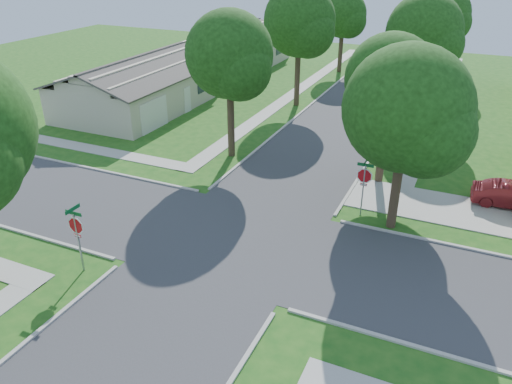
{
  "coord_description": "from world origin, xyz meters",
  "views": [
    {
      "loc": [
        8.89,
        -17.35,
        12.3
      ],
      "look_at": [
        0.18,
        1.96,
        1.6
      ],
      "focal_mm": 35.0,
      "sensor_mm": 36.0,
      "label": 1
    }
  ],
  "objects_px": {
    "house_nw_far": "(234,52)",
    "tree_e_mid": "(424,36)",
    "tree_e_far": "(443,17)",
    "car_driveway": "(511,196)",
    "tree_ne_corner": "(408,115)",
    "house_nw_near": "(140,90)",
    "tree_w_near": "(230,59)",
    "car_curb_east": "(413,63)",
    "stop_sign_sw": "(76,228)",
    "tree_e_near": "(391,84)",
    "car_curb_west": "(369,72)",
    "tree_w_mid": "(300,24)",
    "stop_sign_ne": "(364,178)",
    "tree_w_far": "(344,17)"
  },
  "relations": [
    {
      "from": "tree_w_far",
      "to": "house_nw_near",
      "type": "xyz_separation_m",
      "value": [
        -11.34,
        -19.01,
        -3.99
      ]
    },
    {
      "from": "house_nw_far",
      "to": "tree_w_far",
      "type": "bearing_deg",
      "value": 10.05
    },
    {
      "from": "car_curb_west",
      "to": "house_nw_near",
      "type": "bearing_deg",
      "value": 56.58
    },
    {
      "from": "tree_e_mid",
      "to": "car_driveway",
      "type": "bearing_deg",
      "value": -61.28
    },
    {
      "from": "tree_e_far",
      "to": "tree_w_far",
      "type": "bearing_deg",
      "value": -180.0
    },
    {
      "from": "tree_e_near",
      "to": "car_curb_east",
      "type": "bearing_deg",
      "value": 95.05
    },
    {
      "from": "tree_ne_corner",
      "to": "tree_e_far",
      "type": "bearing_deg",
      "value": 93.09
    },
    {
      "from": "house_nw_far",
      "to": "house_nw_near",
      "type": "bearing_deg",
      "value": -90.0
    },
    {
      "from": "tree_w_far",
      "to": "house_nw_near",
      "type": "distance_m",
      "value": 22.49
    },
    {
      "from": "tree_e_far",
      "to": "car_driveway",
      "type": "height_order",
      "value": "tree_e_far"
    },
    {
      "from": "tree_w_mid",
      "to": "house_nw_far",
      "type": "height_order",
      "value": "tree_w_mid"
    },
    {
      "from": "car_curb_west",
      "to": "tree_e_far",
      "type": "bearing_deg",
      "value": -156.69
    },
    {
      "from": "tree_w_mid",
      "to": "house_nw_near",
      "type": "xyz_separation_m",
      "value": [
        -11.35,
        -6.01,
        -4.97
      ]
    },
    {
      "from": "tree_e_mid",
      "to": "tree_w_mid",
      "type": "bearing_deg",
      "value": 180.0
    },
    {
      "from": "tree_ne_corner",
      "to": "house_nw_near",
      "type": "height_order",
      "value": "tree_ne_corner"
    },
    {
      "from": "stop_sign_ne",
      "to": "tree_ne_corner",
      "type": "height_order",
      "value": "tree_ne_corner"
    },
    {
      "from": "tree_e_mid",
      "to": "tree_w_near",
      "type": "bearing_deg",
      "value": -128.08
    },
    {
      "from": "tree_w_mid",
      "to": "house_nw_far",
      "type": "distance_m",
      "value": 16.56
    },
    {
      "from": "tree_w_far",
      "to": "house_nw_far",
      "type": "height_order",
      "value": "tree_w_far"
    },
    {
      "from": "tree_e_near",
      "to": "house_nw_near",
      "type": "height_order",
      "value": "tree_e_near"
    },
    {
      "from": "tree_w_far",
      "to": "car_driveway",
      "type": "distance_m",
      "value": 30.41
    },
    {
      "from": "house_nw_far",
      "to": "tree_e_near",
      "type": "bearing_deg",
      "value": -47.94
    },
    {
      "from": "car_driveway",
      "to": "tree_w_mid",
      "type": "bearing_deg",
      "value": 49.91
    },
    {
      "from": "tree_w_near",
      "to": "car_curb_west",
      "type": "relative_size",
      "value": 1.93
    },
    {
      "from": "car_curb_east",
      "to": "car_curb_west",
      "type": "height_order",
      "value": "car_curb_west"
    },
    {
      "from": "tree_e_far",
      "to": "house_nw_near",
      "type": "height_order",
      "value": "tree_e_far"
    },
    {
      "from": "tree_e_far",
      "to": "tree_ne_corner",
      "type": "xyz_separation_m",
      "value": [
        1.61,
        -29.8,
        -0.39
      ]
    },
    {
      "from": "tree_e_mid",
      "to": "tree_w_far",
      "type": "xyz_separation_m",
      "value": [
        -9.41,
        13.0,
        -0.75
      ]
    },
    {
      "from": "house_nw_far",
      "to": "stop_sign_sw",
      "type": "bearing_deg",
      "value": -72.9
    },
    {
      "from": "tree_e_far",
      "to": "tree_ne_corner",
      "type": "distance_m",
      "value": 29.85
    },
    {
      "from": "tree_w_far",
      "to": "tree_ne_corner",
      "type": "distance_m",
      "value": 31.77
    },
    {
      "from": "tree_w_far",
      "to": "car_curb_east",
      "type": "relative_size",
      "value": 2.09
    },
    {
      "from": "tree_w_near",
      "to": "stop_sign_sw",
      "type": "bearing_deg",
      "value": -90.23
    },
    {
      "from": "tree_e_far",
      "to": "house_nw_near",
      "type": "distance_m",
      "value": 28.49
    },
    {
      "from": "tree_w_near",
      "to": "tree_ne_corner",
      "type": "xyz_separation_m",
      "value": [
        11.0,
        -4.8,
        -0.52
      ]
    },
    {
      "from": "stop_sign_ne",
      "to": "tree_e_near",
      "type": "relative_size",
      "value": 0.36
    },
    {
      "from": "car_driveway",
      "to": "house_nw_near",
      "type": "bearing_deg",
      "value": 74.33
    },
    {
      "from": "tree_e_near",
      "to": "car_curb_east",
      "type": "xyz_separation_m",
      "value": [
        -2.59,
        29.27,
        -4.99
      ]
    },
    {
      "from": "tree_w_mid",
      "to": "house_nw_near",
      "type": "relative_size",
      "value": 0.7
    },
    {
      "from": "stop_sign_sw",
      "to": "tree_w_mid",
      "type": "xyz_separation_m",
      "value": [
        0.06,
        25.71,
        4.46
      ]
    },
    {
      "from": "stop_sign_sw",
      "to": "tree_e_near",
      "type": "bearing_deg",
      "value": 55.41
    },
    {
      "from": "tree_w_near",
      "to": "car_curb_east",
      "type": "xyz_separation_m",
      "value": [
        6.81,
        29.27,
        -5.46
      ]
    },
    {
      "from": "tree_w_mid",
      "to": "house_nw_far",
      "type": "xyz_separation_m",
      "value": [
        -11.35,
        10.99,
        -4.97
      ]
    },
    {
      "from": "tree_e_mid",
      "to": "tree_e_near",
      "type": "bearing_deg",
      "value": -90.03
    },
    {
      "from": "tree_w_far",
      "to": "car_curb_west",
      "type": "xyz_separation_m",
      "value": [
        3.45,
        -1.73,
        -4.83
      ]
    },
    {
      "from": "tree_e_near",
      "to": "tree_e_mid",
      "type": "distance_m",
      "value": 12.02
    },
    {
      "from": "house_nw_far",
      "to": "tree_e_mid",
      "type": "bearing_deg",
      "value": -27.91
    },
    {
      "from": "tree_ne_corner",
      "to": "house_nw_near",
      "type": "relative_size",
      "value": 0.64
    },
    {
      "from": "stop_sign_sw",
      "to": "house_nw_far",
      "type": "bearing_deg",
      "value": 107.1
    },
    {
      "from": "tree_e_far",
      "to": "stop_sign_sw",
      "type": "bearing_deg",
      "value": -103.73
    }
  ]
}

